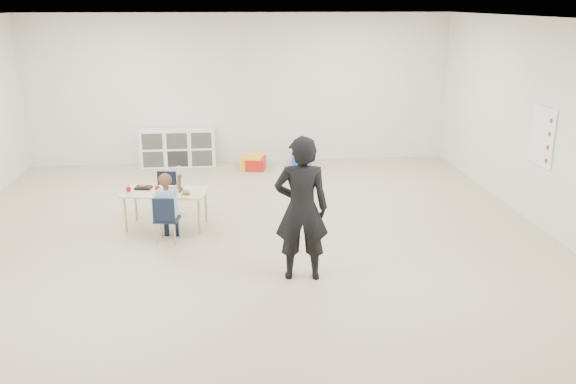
{
  "coord_description": "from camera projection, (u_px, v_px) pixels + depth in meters",
  "views": [
    {
      "loc": [
        -0.27,
        -7.1,
        3.0
      ],
      "look_at": [
        0.43,
        -0.29,
        0.85
      ],
      "focal_mm": 38.0,
      "sensor_mm": 36.0,
      "label": 1
    }
  ],
  "objects": [
    {
      "name": "table",
      "position": [
        166.0,
        209.0,
        8.38
      ],
      "size": [
        1.21,
        0.76,
        0.52
      ],
      "rotation": [
        0.0,
        0.0,
        -0.18
      ],
      "color": "beige",
      "rests_on": "ground"
    },
    {
      "name": "room",
      "position": [
        250.0,
        142.0,
        7.24
      ],
      "size": [
        9.0,
        9.02,
        2.8
      ],
      "color": "#BEB192",
      "rests_on": "ground"
    },
    {
      "name": "chair_near",
      "position": [
        167.0,
        218.0,
        7.88
      ],
      "size": [
        0.35,
        0.33,
        0.62
      ],
      "primitive_type": null,
      "rotation": [
        0.0,
        0.0,
        -0.18
      ],
      "color": "black",
      "rests_on": "ground"
    },
    {
      "name": "lunch_tray_far",
      "position": [
        143.0,
        188.0,
        8.41
      ],
      "size": [
        0.24,
        0.2,
        0.03
      ],
      "primitive_type": "cube",
      "rotation": [
        0.0,
        0.0,
        -0.18
      ],
      "color": "black",
      "rests_on": "table"
    },
    {
      "name": "bread_roll",
      "position": [
        186.0,
        192.0,
        8.16
      ],
      "size": [
        0.09,
        0.09,
        0.07
      ],
      "primitive_type": "ellipsoid",
      "color": "#B48549",
      "rests_on": "table"
    },
    {
      "name": "adult",
      "position": [
        301.0,
        209.0,
        6.68
      ],
      "size": [
        0.63,
        0.44,
        1.64
      ],
      "primitive_type": "imported",
      "rotation": [
        0.0,
        0.0,
        3.06
      ],
      "color": "black",
      "rests_on": "ground"
    },
    {
      "name": "bin_red",
      "position": [
        256.0,
        164.0,
        11.33
      ],
      "size": [
        0.41,
        0.49,
        0.21
      ],
      "primitive_type": "cube",
      "rotation": [
        0.0,
        0.0,
        -0.19
      ],
      "color": "red",
      "rests_on": "ground"
    },
    {
      "name": "milk_carton",
      "position": [
        165.0,
        190.0,
        8.17
      ],
      "size": [
        0.08,
        0.08,
        0.1
      ],
      "primitive_type": "cube",
      "rotation": [
        0.0,
        0.0,
        -0.18
      ],
      "color": "white",
      "rests_on": "table"
    },
    {
      "name": "bin_yellow",
      "position": [
        252.0,
        162.0,
        11.38
      ],
      "size": [
        0.48,
        0.57,
        0.24
      ],
      "primitive_type": "cube",
      "rotation": [
        0.0,
        0.0,
        -0.2
      ],
      "color": "yellow",
      "rests_on": "ground"
    },
    {
      "name": "child",
      "position": [
        166.0,
        205.0,
        7.82
      ],
      "size": [
        0.48,
        0.48,
        0.98
      ],
      "primitive_type": null,
      "rotation": [
        0.0,
        0.0,
        -0.18
      ],
      "color": "#B2D3F1",
      "rests_on": "chair_near"
    },
    {
      "name": "chair_far",
      "position": [
        165.0,
        194.0,
        8.86
      ],
      "size": [
        0.35,
        0.33,
        0.62
      ],
      "primitive_type": null,
      "rotation": [
        0.0,
        0.0,
        -0.18
      ],
      "color": "black",
      "rests_on": "ground"
    },
    {
      "name": "apple_far",
      "position": [
        128.0,
        189.0,
        8.28
      ],
      "size": [
        0.07,
        0.07,
        0.07
      ],
      "primitive_type": "sphere",
      "color": "maroon",
      "rests_on": "table"
    },
    {
      "name": "apple_near",
      "position": [
        157.0,
        188.0,
        8.33
      ],
      "size": [
        0.07,
        0.07,
        0.07
      ],
      "primitive_type": "sphere",
      "color": "maroon",
      "rests_on": "table"
    },
    {
      "name": "rules_poster",
      "position": [
        542.0,
        136.0,
        8.24
      ],
      "size": [
        0.02,
        0.6,
        0.8
      ],
      "primitive_type": "cube",
      "color": "white",
      "rests_on": "room"
    },
    {
      "name": "cubby_shelf",
      "position": [
        178.0,
        148.0,
        11.5
      ],
      "size": [
        1.4,
        0.4,
        0.7
      ],
      "primitive_type": "cube",
      "color": "white",
      "rests_on": "ground"
    },
    {
      "name": "lunch_tray_near",
      "position": [
        174.0,
        190.0,
        8.32
      ],
      "size": [
        0.24,
        0.2,
        0.03
      ],
      "primitive_type": "cube",
      "rotation": [
        0.0,
        0.0,
        -0.18
      ],
      "color": "black",
      "rests_on": "table"
    },
    {
      "name": "bin_blue",
      "position": [
        301.0,
        161.0,
        11.51
      ],
      "size": [
        0.38,
        0.48,
        0.22
      ],
      "primitive_type": "cube",
      "rotation": [
        0.0,
        0.0,
        -0.08
      ],
      "color": "blue",
      "rests_on": "ground"
    }
  ]
}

